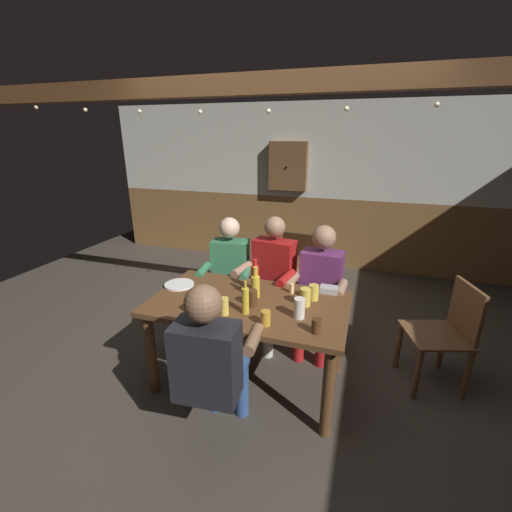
{
  "coord_description": "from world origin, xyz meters",
  "views": [
    {
      "loc": [
        0.81,
        -2.17,
        1.96
      ],
      "look_at": [
        0.0,
        0.25,
        1.05
      ],
      "focal_mm": 24.14,
      "sensor_mm": 36.0,
      "label": 1
    }
  ],
  "objects": [
    {
      "name": "pint_glass_4",
      "position": [
        0.05,
        0.01,
        0.8
      ],
      "size": [
        0.07,
        0.07,
        0.13
      ],
      "primitive_type": "cylinder",
      "color": "#4C2D19",
      "rests_on": "dining_table"
    },
    {
      "name": "chair_empty_near_right",
      "position": [
        1.49,
        0.55,
        0.48
      ],
      "size": [
        0.55,
        0.55,
        0.88
      ],
      "rotation": [
        0.0,
        0.0,
        -4.4
      ],
      "color": "brown",
      "rests_on": "ground_plane"
    },
    {
      "name": "pint_glass_6",
      "position": [
        0.42,
        -0.05,
        0.81
      ],
      "size": [
        0.08,
        0.08,
        0.15
      ],
      "primitive_type": "cylinder",
      "color": "white",
      "rests_on": "dining_table"
    },
    {
      "name": "condiment_caddy",
      "position": [
        0.57,
        0.43,
        0.76
      ],
      "size": [
        0.14,
        0.1,
        0.05
      ],
      "primitive_type": "cube",
      "color": "#B2B7BC",
      "rests_on": "dining_table"
    },
    {
      "name": "pint_glass_0",
      "position": [
        -0.1,
        -0.17,
        0.8
      ],
      "size": [
        0.06,
        0.06,
        0.13
      ],
      "primitive_type": "cylinder",
      "color": "#E5C64C",
      "rests_on": "dining_table"
    },
    {
      "name": "back_wall_upper",
      "position": [
        0.0,
        3.05,
        1.73
      ],
      "size": [
        6.64,
        0.12,
        1.34
      ],
      "primitive_type": "cube",
      "color": "beige"
    },
    {
      "name": "person_2",
      "position": [
        0.45,
        0.74,
        0.66
      ],
      "size": [
        0.53,
        0.54,
        1.2
      ],
      "rotation": [
        0.0,
        0.0,
        3.08
      ],
      "color": "#6B2D66",
      "rests_on": "ground_plane"
    },
    {
      "name": "ceiling_beam",
      "position": [
        0.0,
        0.61,
        2.32
      ],
      "size": [
        5.98,
        0.14,
        0.16
      ],
      "primitive_type": "cube",
      "color": "brown"
    },
    {
      "name": "person_0",
      "position": [
        -0.44,
        0.73,
        0.66
      ],
      "size": [
        0.53,
        0.56,
        1.2
      ],
      "rotation": [
        0.0,
        0.0,
        3.3
      ],
      "color": "#33724C",
      "rests_on": "ground_plane"
    },
    {
      "name": "string_lights",
      "position": [
        -0.0,
        0.56,
        2.15
      ],
      "size": [
        4.69,
        0.04,
        0.11
      ],
      "color": "#F9EAB2"
    },
    {
      "name": "pint_glass_7",
      "position": [
        0.47,
        0.26,
        0.8
      ],
      "size": [
        0.08,
        0.08,
        0.12
      ],
      "primitive_type": "cylinder",
      "color": "#E5C64C",
      "rests_on": "dining_table"
    },
    {
      "name": "chair_empty_near_left",
      "position": [
        0.08,
        1.47,
        0.48
      ],
      "size": [
        0.46,
        0.46,
        0.88
      ],
      "rotation": [
        0.0,
        0.0,
        -3.2
      ],
      "color": "brown",
      "rests_on": "ground_plane"
    },
    {
      "name": "pint_glass_3",
      "position": [
        0.23,
        -0.22,
        0.79
      ],
      "size": [
        0.07,
        0.07,
        0.1
      ],
      "primitive_type": "cylinder",
      "color": "gold",
      "rests_on": "dining_table"
    },
    {
      "name": "pint_glass_2",
      "position": [
        0.57,
        -0.21,
        0.79
      ],
      "size": [
        0.06,
        0.06,
        0.1
      ],
      "primitive_type": "cylinder",
      "color": "#4C2D19",
      "rests_on": "dining_table"
    },
    {
      "name": "ground_plane",
      "position": [
        0.0,
        0.0,
        0.0
      ],
      "size": [
        7.97,
        7.97,
        0.0
      ],
      "primitive_type": "plane",
      "color": "#423A33"
    },
    {
      "name": "dining_table",
      "position": [
        0.0,
        0.07,
        0.62
      ],
      "size": [
        1.52,
        0.87,
        0.74
      ],
      "color": "brown",
      "rests_on": "ground_plane"
    },
    {
      "name": "wall_dart_cabinet",
      "position": [
        -0.39,
        2.92,
        1.51
      ],
      "size": [
        0.56,
        0.15,
        0.7
      ],
      "color": "brown"
    },
    {
      "name": "bottle_2",
      "position": [
        0.02,
        0.17,
        0.84
      ],
      "size": [
        0.07,
        0.07,
        0.25
      ],
      "color": "gold",
      "rests_on": "dining_table"
    },
    {
      "name": "pint_glass_5",
      "position": [
        0.43,
        0.14,
        0.81
      ],
      "size": [
        0.08,
        0.08,
        0.14
      ],
      "primitive_type": "cylinder",
      "color": "#E5C64C",
      "rests_on": "dining_table"
    },
    {
      "name": "bottle_0",
      "position": [
        -0.02,
        0.28,
        0.85
      ],
      "size": [
        0.07,
        0.07,
        0.27
      ],
      "color": "red",
      "rests_on": "dining_table"
    },
    {
      "name": "person_3",
      "position": [
        -0.01,
        -0.59,
        0.66
      ],
      "size": [
        0.54,
        0.56,
        1.19
      ],
      "rotation": [
        0.0,
        0.0,
        0.09
      ],
      "color": "black",
      "rests_on": "ground_plane"
    },
    {
      "name": "person_1",
      "position": [
        -0.01,
        0.73,
        0.68
      ],
      "size": [
        0.57,
        0.55,
        1.25
      ],
      "rotation": [
        0.0,
        0.0,
        2.98
      ],
      "color": "#AD1919",
      "rests_on": "ground_plane"
    },
    {
      "name": "bottle_1",
      "position": [
        0.04,
        -0.11,
        0.84
      ],
      "size": [
        0.05,
        0.05,
        0.25
      ],
      "color": "gold",
      "rests_on": "dining_table"
    },
    {
      "name": "plate_0",
      "position": [
        -0.66,
        0.17,
        0.75
      ],
      "size": [
        0.25,
        0.25,
        0.01
      ],
      "primitive_type": "cylinder",
      "color": "white",
      "rests_on": "dining_table"
    },
    {
      "name": "pint_glass_1",
      "position": [
        -0.27,
        -0.26,
        0.81
      ],
      "size": [
        0.08,
        0.08,
        0.15
      ],
      "primitive_type": "cylinder",
      "color": "white",
      "rests_on": "dining_table"
    },
    {
      "name": "table_candle",
      "position": [
        0.28,
        0.32,
        0.78
      ],
      "size": [
        0.04,
        0.04,
        0.08
      ],
      "primitive_type": "cylinder",
      "color": "#F9E08C",
      "rests_on": "dining_table"
    },
    {
      "name": "back_wall_wainscot",
      "position": [
        0.0,
        3.05,
        0.53
      ],
      "size": [
        6.64,
        0.12,
        1.05
      ],
      "primitive_type": "cube",
      "color": "brown",
      "rests_on": "ground_plane"
    }
  ]
}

